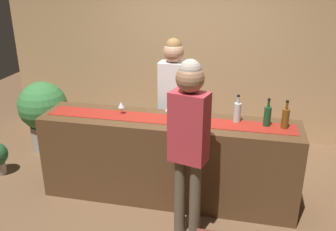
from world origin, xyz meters
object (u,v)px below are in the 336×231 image
Objects in this scene: bartender at (173,92)px; potted_plant_tall at (43,111)px; wine_bottle_clear at (237,112)px; wine_glass_mid_counter at (191,113)px; wine_bottle_green at (267,116)px; wine_glass_far_end at (121,105)px; wine_bottle_amber at (285,118)px; customer_sipping at (189,132)px; wine_glass_near_customer at (168,109)px.

bartender is 1.72× the size of potted_plant_tall.
wine_bottle_clear reaches higher than wine_glass_mid_counter.
wine_bottle_green is 1.58m from wine_glass_far_end.
customer_sipping is (-0.88, -0.63, 0.04)m from wine_bottle_amber.
bartender is at bearing 47.51° from wine_glass_far_end.
wine_bottle_amber is at bearing 50.45° from customer_sipping.
potted_plant_tall is (-1.47, 0.79, -0.49)m from wine_glass_far_end.
customer_sipping is (0.08, -0.59, 0.05)m from wine_glass_mid_counter.
wine_bottle_amber is at bearing -0.78° from wine_glass_far_end.
wine_glass_near_customer is 1.00× the size of wine_glass_mid_counter.
wine_bottle_green reaches higher than wine_glass_far_end.
wine_glass_far_end is 1.74m from potted_plant_tall.
wine_glass_near_customer is 0.08× the size of customer_sipping.
potted_plant_tall is at bearing -5.69° from bartender.
wine_bottle_green is 2.10× the size of wine_glass_far_end.
wine_bottle_amber is at bearing -8.49° from wine_bottle_clear.
wine_bottle_amber is at bearing -1.74° from wine_glass_near_customer.
wine_glass_near_customer is at bearing -21.25° from potted_plant_tall.
wine_bottle_green is at bearing 57.80° from customer_sipping.
wine_glass_mid_counter reaches higher than potted_plant_tall.
wine_glass_mid_counter is (-0.78, -0.07, -0.01)m from wine_bottle_green.
customer_sipping is (0.87, -0.66, 0.05)m from wine_glass_far_end.
customer_sipping reaches higher than bartender.
wine_bottle_amber is at bearing 2.37° from wine_glass_mid_counter.
bartender is at bearing 95.63° from wine_glass_near_customer.
wine_bottle_clear is 2.10× the size of wine_glass_far_end.
wine_bottle_green is 0.17× the size of customer_sipping.
wine_bottle_clear is 0.49m from wine_glass_mid_counter.
wine_glass_near_customer is at bearing 97.66° from bartender.
wine_glass_far_end is 0.14× the size of potted_plant_tall.
bartender is at bearing 122.90° from customer_sipping.
potted_plant_tall is at bearing 165.78° from wine_bottle_amber.
wine_bottle_green is 0.30× the size of potted_plant_tall.
wine_bottle_clear is at bearing 171.47° from wine_bottle_green.
wine_bottle_clear is at bearing 75.15° from customer_sipping.
wine_bottle_clear is 1.27m from wine_glass_far_end.
wine_glass_mid_counter is at bearing 119.72° from bartender.
wine_glass_far_end is (-0.80, 0.06, 0.00)m from wine_glass_mid_counter.
potted_plant_tall is (-2.27, 0.86, -0.49)m from wine_glass_mid_counter.
wine_glass_near_customer is at bearing -177.29° from wine_bottle_clear.
customer_sipping is 2.81m from potted_plant_tall.
wine_bottle_green reaches higher than potted_plant_tall.
wine_glass_mid_counter is 0.67m from bartender.
wine_bottle_clear reaches higher than potted_plant_tall.
wine_bottle_green is 1.04m from wine_glass_near_customer.
wine_bottle_green is 2.10× the size of wine_glass_mid_counter.
wine_glass_far_end is (-1.58, -0.00, -0.01)m from wine_bottle_green.
wine_bottle_green is 0.31m from wine_bottle_clear.
wine_glass_mid_counter is 0.14× the size of potted_plant_tall.
wine_bottle_clear is 0.81m from customer_sipping.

